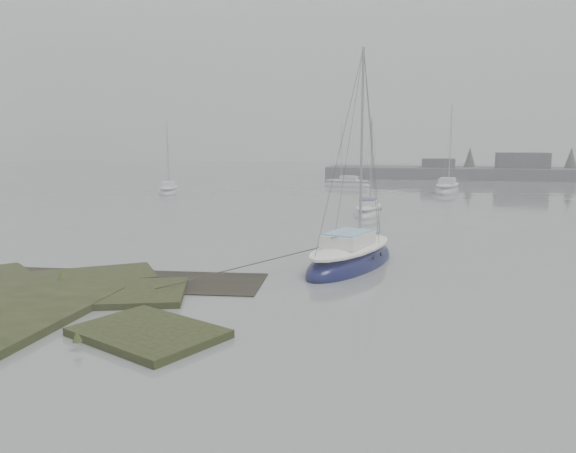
% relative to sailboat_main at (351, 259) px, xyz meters
% --- Properties ---
extents(ground, '(160.00, 160.00, 0.00)m').
position_rel_sailboat_main_xyz_m(ground, '(-4.57, 21.55, -0.28)').
color(ground, slate).
rests_on(ground, ground).
extents(sailboat_main, '(3.97, 6.68, 8.95)m').
position_rel_sailboat_main_xyz_m(sailboat_main, '(0.00, 0.00, 0.00)').
color(sailboat_main, '#0C0F3B').
rests_on(sailboat_main, ground).
extents(sailboat_white, '(1.98, 4.92, 6.78)m').
position_rel_sailboat_main_xyz_m(sailboat_white, '(-0.48, 15.31, -0.07)').
color(sailboat_white, silver).
rests_on(sailboat_white, ground).
extents(sailboat_far_a, '(3.26, 5.26, 7.06)m').
position_rel_sailboat_main_xyz_m(sailboat_far_a, '(-19.41, 26.22, -0.06)').
color(sailboat_far_a, '#B4B9BE').
rests_on(sailboat_far_a, ground).
extents(sailboat_far_b, '(3.17, 6.49, 8.77)m').
position_rel_sailboat_main_xyz_m(sailboat_far_b, '(5.49, 32.94, -0.01)').
color(sailboat_far_b, '#A1A6AB').
rests_on(sailboat_far_b, ground).
extents(sailboat_far_c, '(5.28, 2.63, 7.13)m').
position_rel_sailboat_main_xyz_m(sailboat_far_c, '(-4.43, 37.84, -0.06)').
color(sailboat_far_c, silver).
rests_on(sailboat_far_c, ground).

